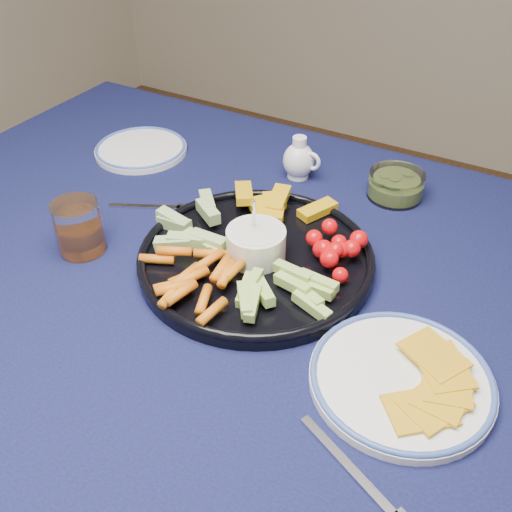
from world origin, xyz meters
The scene contains 9 objects.
dining_table centered at (0.00, 0.00, 0.66)m, with size 1.67×1.07×0.75m.
crudite_platter centered at (-0.08, 0.04, 0.77)m, with size 0.39×0.39×0.12m.
creamer_pitcher centered at (-0.14, 0.33, 0.78)m, with size 0.08×0.06×0.09m.
pickle_bowl centered at (0.06, 0.36, 0.77)m, with size 0.11×0.11×0.05m.
cheese_plate centered at (0.21, -0.08, 0.76)m, with size 0.24×0.24×0.03m.
juice_tumbler centered at (-0.35, -0.07, 0.79)m, with size 0.08×0.08×0.09m.
fork_left centered at (-0.32, 0.10, 0.75)m, with size 0.15×0.09×0.00m.
fork_right centered at (0.23, -0.24, 0.75)m, with size 0.18×0.10×0.00m.
side_plate_extra centered at (-0.49, 0.25, 0.75)m, with size 0.20×0.20×0.02m.
Camera 1 is at (0.29, -0.60, 1.35)m, focal length 40.00 mm.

